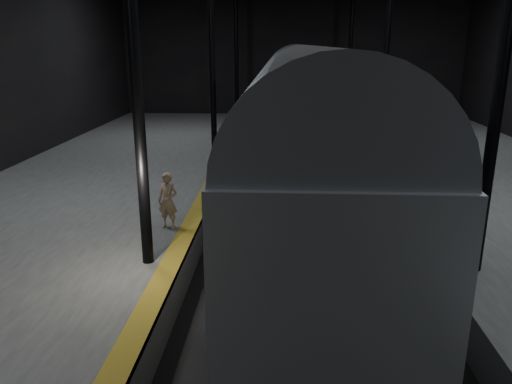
{
  "coord_description": "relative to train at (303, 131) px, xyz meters",
  "views": [
    {
      "loc": [
        -0.68,
        -14.71,
        5.98
      ],
      "look_at": [
        -1.37,
        -1.44,
        2.0
      ],
      "focal_mm": 35.0,
      "sensor_mm": 36.0,
      "label": 1
    }
  ],
  "objects": [
    {
      "name": "woman",
      "position": [
        -3.8,
        -3.14,
        -1.43
      ],
      "size": [
        0.66,
        0.52,
        1.59
      ],
      "primitive_type": "imported",
      "rotation": [
        0.0,
        0.0,
        -0.27
      ],
      "color": "tan",
      "rests_on": "platform_left"
    },
    {
      "name": "track",
      "position": [
        0.0,
        -1.4,
        -3.16
      ],
      "size": [
        2.4,
        43.0,
        0.24
      ],
      "color": "#3F3328",
      "rests_on": "ground"
    },
    {
      "name": "train",
      "position": [
        0.0,
        0.0,
        0.0
      ],
      "size": [
        3.24,
        21.67,
        5.79
      ],
      "color": "#A7ABAF",
      "rests_on": "ground"
    },
    {
      "name": "tactile_strip",
      "position": [
        -3.25,
        -1.4,
        -2.23
      ],
      "size": [
        0.5,
        43.8,
        0.01
      ],
      "primitive_type": "cube",
      "color": "olive",
      "rests_on": "platform_left"
    },
    {
      "name": "platform_left",
      "position": [
        -7.5,
        -1.4,
        -2.73
      ],
      "size": [
        9.0,
        43.8,
        1.0
      ],
      "primitive_type": "cube",
      "color": "#4A4A48",
      "rests_on": "ground"
    },
    {
      "name": "ground",
      "position": [
        0.0,
        -1.4,
        -3.23
      ],
      "size": [
        44.0,
        44.0,
        0.0
      ],
      "primitive_type": "plane",
      "color": "black",
      "rests_on": "ground"
    }
  ]
}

